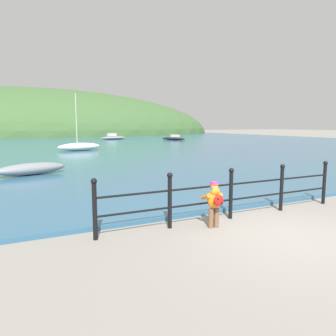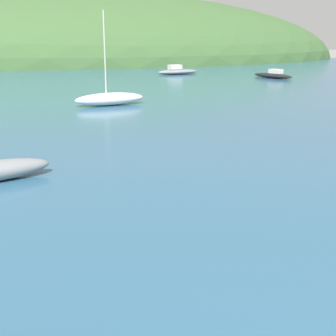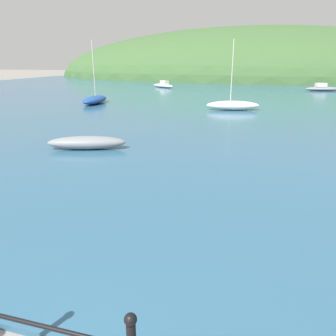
{
  "view_description": "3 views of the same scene",
  "coord_description": "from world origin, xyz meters",
  "px_view_note": "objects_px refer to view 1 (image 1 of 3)",
  "views": [
    {
      "loc": [
        -5.01,
        -4.57,
        2.22
      ],
      "look_at": [
        -0.81,
        3.81,
        0.96
      ],
      "focal_mm": 35.0,
      "sensor_mm": 36.0,
      "label": 1
    },
    {
      "loc": [
        -2.48,
        -1.28,
        3.51
      ],
      "look_at": [
        -0.29,
        7.47,
        0.93
      ],
      "focal_mm": 50.0,
      "sensor_mm": 36.0,
      "label": 2
    },
    {
      "loc": [
        2.25,
        -0.67,
        3.36
      ],
      "look_at": [
        0.15,
        6.74,
        0.8
      ],
      "focal_mm": 35.0,
      "sensor_mm": 36.0,
      "label": 3
    }
  ],
  "objects_px": {
    "boat_red_dinghy": "(79,146)",
    "boat_green_fishing": "(174,138)",
    "child_in_coat": "(214,200)",
    "boat_nearest_quay": "(113,137)",
    "boat_mid_harbor": "(32,169)"
  },
  "relations": [
    {
      "from": "child_in_coat",
      "to": "boat_green_fishing",
      "type": "distance_m",
      "value": 36.54
    },
    {
      "from": "boat_mid_harbor",
      "to": "boat_green_fishing",
      "type": "relative_size",
      "value": 0.76
    },
    {
      "from": "child_in_coat",
      "to": "boat_red_dinghy",
      "type": "bearing_deg",
      "value": 86.06
    },
    {
      "from": "boat_mid_harbor",
      "to": "boat_red_dinghy",
      "type": "bearing_deg",
      "value": 69.62
    },
    {
      "from": "boat_red_dinghy",
      "to": "boat_green_fishing",
      "type": "distance_m",
      "value": 18.86
    },
    {
      "from": "boat_nearest_quay",
      "to": "boat_red_dinghy",
      "type": "bearing_deg",
      "value": -115.32
    },
    {
      "from": "boat_red_dinghy",
      "to": "boat_nearest_quay",
      "type": "distance_m",
      "value": 19.16
    },
    {
      "from": "child_in_coat",
      "to": "boat_green_fishing",
      "type": "relative_size",
      "value": 0.25
    },
    {
      "from": "child_in_coat",
      "to": "boat_nearest_quay",
      "type": "relative_size",
      "value": 0.25
    },
    {
      "from": "boat_red_dinghy",
      "to": "boat_mid_harbor",
      "type": "xyz_separation_m",
      "value": [
        -4.42,
        -11.9,
        -0.08
      ]
    },
    {
      "from": "child_in_coat",
      "to": "boat_nearest_quay",
      "type": "xyz_separation_m",
      "value": [
        9.64,
        38.3,
        -0.24
      ]
    },
    {
      "from": "child_in_coat",
      "to": "boat_mid_harbor",
      "type": "height_order",
      "value": "child_in_coat"
    },
    {
      "from": "boat_red_dinghy",
      "to": "boat_nearest_quay",
      "type": "height_order",
      "value": "boat_red_dinghy"
    },
    {
      "from": "boat_nearest_quay",
      "to": "boat_mid_harbor",
      "type": "distance_m",
      "value": 31.83
    },
    {
      "from": "boat_red_dinghy",
      "to": "boat_green_fishing",
      "type": "xyz_separation_m",
      "value": [
        14.71,
        11.79,
        -0.09
      ]
    }
  ]
}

